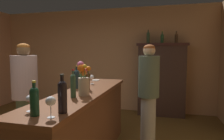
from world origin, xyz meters
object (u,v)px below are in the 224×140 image
at_px(wine_glass_front, 92,78).
at_px(display_bottle_center, 176,38).
at_px(wine_bottle_riesling, 82,81).
at_px(display_bottle_left, 148,37).
at_px(flower_arrangement, 83,80).
at_px(wine_glass_mid, 51,102).
at_px(patron_tall, 25,93).
at_px(bartender, 149,92).
at_px(wine_bottle_chardonnay, 88,80).
at_px(wine_bottle_merlot, 62,95).
at_px(wine_bottle_malbec, 77,78).
at_px(bar_counter, 85,128).
at_px(display_bottle_midleft, 162,38).
at_px(wine_glass_rear, 30,100).
at_px(wine_bottle_pinot, 34,100).
at_px(cheese_plate, 96,80).
at_px(wine_bottle_rose, 73,85).
at_px(display_cabinet, 161,78).

height_order(wine_glass_front, display_bottle_center, display_bottle_center).
xyz_separation_m(wine_bottle_riesling, display_bottle_left, (0.64, 2.52, 0.74)).
height_order(flower_arrangement, display_bottle_center, display_bottle_center).
distance_m(wine_glass_mid, patron_tall, 1.70).
relative_size(flower_arrangement, display_bottle_center, 1.48).
bearing_deg(bartender, wine_bottle_chardonnay, 51.10).
bearing_deg(wine_bottle_merlot, wine_glass_front, 101.10).
distance_m(wine_bottle_riesling, display_bottle_left, 2.71).
bearing_deg(display_bottle_left, flower_arrangement, -101.48).
bearing_deg(wine_glass_mid, wine_glass_front, 99.29).
distance_m(wine_bottle_chardonnay, wine_glass_mid, 1.20).
distance_m(wine_bottle_malbec, flower_arrangement, 0.49).
height_order(bar_counter, display_bottle_midleft, display_bottle_midleft).
distance_m(bar_counter, wine_glass_front, 0.85).
bearing_deg(display_bottle_midleft, wine_bottle_riesling, -111.04).
relative_size(wine_glass_rear, bartender, 0.09).
distance_m(wine_bottle_pinot, wine_glass_front, 1.64).
xyz_separation_m(bar_counter, bartender, (0.78, 0.66, 0.40)).
relative_size(flower_arrangement, display_bottle_left, 1.26).
relative_size(wine_glass_front, flower_arrangement, 0.36).
bearing_deg(wine_glass_mid, wine_bottle_merlot, 78.91).
relative_size(flower_arrangement, cheese_plate, 2.81).
bearing_deg(wine_bottle_rose, patron_tall, 153.77).
height_order(display_bottle_midleft, patron_tall, display_bottle_midleft).
bearing_deg(wine_bottle_rose, wine_bottle_merlot, -73.16).
bearing_deg(display_bottle_midleft, display_bottle_left, 180.00).
relative_size(display_cabinet, bartender, 1.06).
relative_size(flower_arrangement, display_bottle_midleft, 1.39).
relative_size(bar_counter, wine_bottle_chardonnay, 7.66).
height_order(wine_glass_front, display_bottle_midleft, display_bottle_midleft).
height_order(display_cabinet, display_bottle_left, display_bottle_left).
bearing_deg(wine_bottle_riesling, wine_bottle_chardonnay, 88.15).
bearing_deg(display_cabinet, display_bottle_midleft, 180.00).
distance_m(wine_bottle_chardonnay, cheese_plate, 0.89).
bearing_deg(wine_glass_mid, wine_bottle_malbec, 105.58).
bearing_deg(wine_bottle_malbec, wine_bottle_rose, -69.45).
height_order(bar_counter, wine_bottle_pinot, wine_bottle_pinot).
bearing_deg(wine_glass_front, wine_glass_mid, -80.71).
height_order(wine_bottle_riesling, wine_bottle_malbec, wine_bottle_malbec).
relative_size(wine_bottle_chardonnay, cheese_plate, 2.25).
bearing_deg(wine_bottle_malbec, wine_glass_mid, -74.42).
bearing_deg(wine_bottle_rose, wine_bottle_chardonnay, 92.23).
xyz_separation_m(wine_glass_mid, patron_tall, (-1.18, 1.20, -0.23)).
height_order(display_bottle_midleft, bartender, display_bottle_midleft).
relative_size(wine_bottle_merlot, wine_glass_front, 2.22).
xyz_separation_m(display_cabinet, display_bottle_left, (-0.33, 0.00, 0.98)).
distance_m(display_cabinet, wine_glass_rear, 3.59).
bearing_deg(wine_bottle_merlot, display_bottle_midleft, 77.09).
bearing_deg(display_cabinet, display_bottle_left, 180.00).
xyz_separation_m(wine_bottle_pinot, display_bottle_center, (1.27, 3.51, 0.72)).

